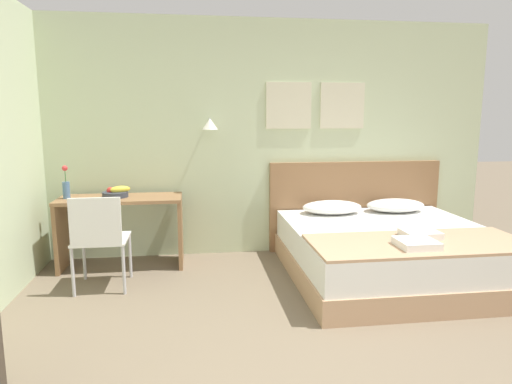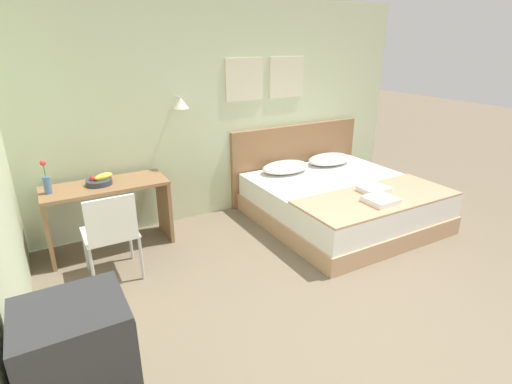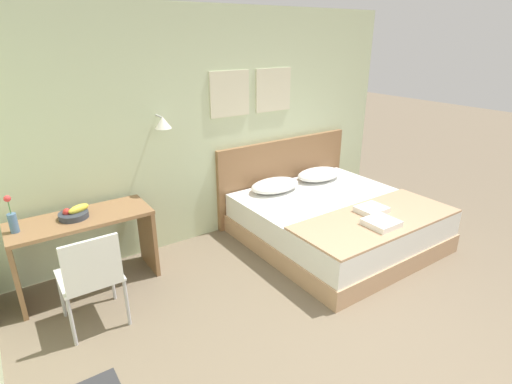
% 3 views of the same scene
% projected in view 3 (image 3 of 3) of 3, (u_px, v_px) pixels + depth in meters
% --- Properties ---
extents(wall_back, '(5.47, 0.31, 2.65)m').
position_uv_depth(wall_back, '(203.00, 129.00, 4.59)').
color(wall_back, beige).
rests_on(wall_back, ground_plane).
extents(bed, '(1.95, 1.98, 0.50)m').
position_uv_depth(bed, '(336.00, 222.00, 4.77)').
color(bed, tan).
rests_on(bed, ground_plane).
extents(headboard, '(2.07, 0.06, 1.05)m').
position_uv_depth(headboard, '(284.00, 177.00, 5.45)').
color(headboard, '#8E6642').
rests_on(headboard, ground_plane).
extents(pillow_left, '(0.67, 0.43, 0.14)m').
position_uv_depth(pillow_left, '(275.00, 185.00, 5.01)').
color(pillow_left, white).
rests_on(pillow_left, bed).
extents(pillow_right, '(0.67, 0.43, 0.14)m').
position_uv_depth(pillow_right, '(319.00, 174.00, 5.41)').
color(pillow_right, white).
rests_on(pillow_right, bed).
extents(throw_blanket, '(1.89, 0.79, 0.02)m').
position_uv_depth(throw_blanket, '(377.00, 219.00, 4.23)').
color(throw_blanket, tan).
rests_on(throw_blanket, bed).
extents(folded_towel_near_foot, '(0.31, 0.27, 0.06)m').
position_uv_depth(folded_towel_near_foot, '(372.00, 209.00, 4.36)').
color(folded_towel_near_foot, white).
rests_on(folded_towel_near_foot, throw_blanket).
extents(folded_towel_mid_bed, '(0.31, 0.30, 0.06)m').
position_uv_depth(folded_towel_mid_bed, '(381.00, 223.00, 4.05)').
color(folded_towel_mid_bed, white).
rests_on(folded_towel_mid_bed, throw_blanket).
extents(desk, '(1.26, 0.52, 0.75)m').
position_uv_depth(desk, '(84.00, 238.00, 3.81)').
color(desk, '#8E6642').
rests_on(desk, ground_plane).
extents(desk_chair, '(0.48, 0.48, 0.89)m').
position_uv_depth(desk_chair, '(91.00, 274.00, 3.24)').
color(desk_chair, white).
rests_on(desk_chair, ground_plane).
extents(fruit_bowl, '(0.29, 0.26, 0.12)m').
position_uv_depth(fruit_bowl, '(74.00, 214.00, 3.70)').
color(fruit_bowl, '#333842').
rests_on(fruit_bowl, desk).
extents(flower_vase, '(0.07, 0.07, 0.34)m').
position_uv_depth(flower_vase, '(12.00, 219.00, 3.40)').
color(flower_vase, '#4C7099').
rests_on(flower_vase, desk).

